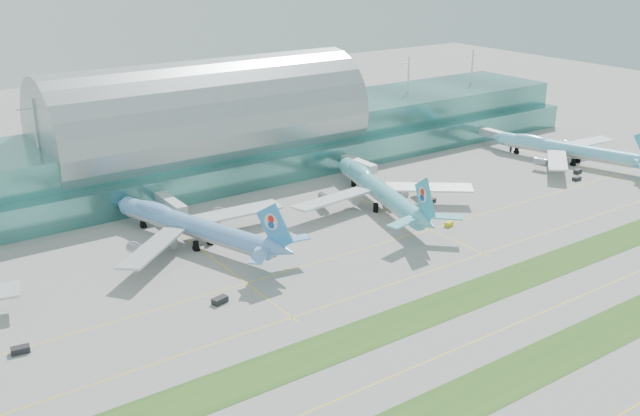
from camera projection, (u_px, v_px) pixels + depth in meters
ground at (450, 308)px, 171.57m from camera, size 700.00×700.00×0.00m
terminal at (207, 138)px, 265.64m from camera, size 340.00×69.10×36.00m
grass_strip_near at (545, 361)px, 150.02m from camera, size 420.00×12.00×0.08m
grass_strip_far at (444, 305)px, 173.09m from camera, size 420.00×12.00×0.08m
taxiline_a at (631, 409)px, 134.65m from camera, size 420.00×0.35×0.01m
taxiline_b at (494, 333)px, 160.80m from camera, size 420.00×0.35×0.01m
taxiline_c at (401, 281)px, 185.41m from camera, size 420.00×0.35×0.01m
taxiline_d at (350, 253)px, 202.32m from camera, size 420.00×0.35×0.01m
airliner_b at (192, 225)px, 206.08m from camera, size 59.21×68.83×19.54m
airliner_c at (379, 189)px, 235.62m from camera, size 61.98×71.69×20.08m
airliner_d at (567, 148)px, 283.61m from camera, size 57.09×66.21×18.68m
gse_b at (20, 350)px, 152.78m from camera, size 4.16×2.64×1.41m
gse_c at (220, 300)px, 173.91m from camera, size 4.31×2.95×1.49m
gse_d at (271, 252)px, 200.63m from camera, size 3.43×2.49×1.54m
gse_e at (449, 224)px, 221.21m from camera, size 3.26×2.43×1.43m
gse_f at (432, 201)px, 241.26m from camera, size 3.53×2.45×1.31m
gse_g at (577, 179)px, 263.85m from camera, size 3.38×1.85×1.36m
gse_h at (578, 171)px, 271.95m from camera, size 3.93×2.32×1.55m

